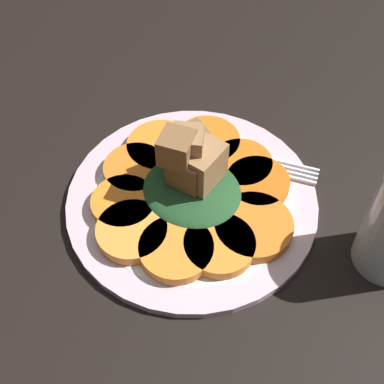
# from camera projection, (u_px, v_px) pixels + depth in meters

# --- Properties ---
(table_slab) EXTENTS (1.20, 1.20, 0.02)m
(table_slab) POSITION_uv_depth(u_px,v_px,m) (192.00, 208.00, 0.62)
(table_slab) COLOR black
(table_slab) RESTS_ON ground
(plate) EXTENTS (0.29, 0.29, 0.01)m
(plate) POSITION_uv_depth(u_px,v_px,m) (192.00, 200.00, 0.61)
(plate) COLOR silver
(plate) RESTS_ON table_slab
(carrot_slice_0) EXTENTS (0.07, 0.07, 0.01)m
(carrot_slice_0) POSITION_uv_depth(u_px,v_px,m) (257.00, 183.00, 0.61)
(carrot_slice_0) COLOR orange
(carrot_slice_0) RESTS_ON plate
(carrot_slice_1) EXTENTS (0.07, 0.07, 0.01)m
(carrot_slice_1) POSITION_uv_depth(u_px,v_px,m) (241.00, 165.00, 0.63)
(carrot_slice_1) COLOR orange
(carrot_slice_1) RESTS_ON plate
(carrot_slice_2) EXTENTS (0.08, 0.08, 0.01)m
(carrot_slice_2) POSITION_uv_depth(u_px,v_px,m) (207.00, 142.00, 0.65)
(carrot_slice_2) COLOR orange
(carrot_slice_2) RESTS_ON plate
(carrot_slice_3) EXTENTS (0.08, 0.08, 0.01)m
(carrot_slice_3) POSITION_uv_depth(u_px,v_px,m) (161.00, 147.00, 0.65)
(carrot_slice_3) COLOR orange
(carrot_slice_3) RESTS_ON plate
(carrot_slice_4) EXTENTS (0.07, 0.07, 0.01)m
(carrot_slice_4) POSITION_uv_depth(u_px,v_px,m) (135.00, 171.00, 0.62)
(carrot_slice_4) COLOR orange
(carrot_slice_4) RESTS_ON plate
(carrot_slice_5) EXTENTS (0.07, 0.07, 0.01)m
(carrot_slice_5) POSITION_uv_depth(u_px,v_px,m) (124.00, 203.00, 0.59)
(carrot_slice_5) COLOR orange
(carrot_slice_5) RESTS_ON plate
(carrot_slice_6) EXTENTS (0.08, 0.08, 0.01)m
(carrot_slice_6) POSITION_uv_depth(u_px,v_px,m) (132.00, 231.00, 0.57)
(carrot_slice_6) COLOR #F99539
(carrot_slice_6) RESTS_ON plate
(carrot_slice_7) EXTENTS (0.08, 0.08, 0.01)m
(carrot_slice_7) POSITION_uv_depth(u_px,v_px,m) (176.00, 249.00, 0.56)
(carrot_slice_7) COLOR orange
(carrot_slice_7) RESTS_ON plate
(carrot_slice_8) EXTENTS (0.08, 0.08, 0.01)m
(carrot_slice_8) POSITION_uv_depth(u_px,v_px,m) (219.00, 245.00, 0.56)
(carrot_slice_8) COLOR orange
(carrot_slice_8) RESTS_ON plate
(carrot_slice_9) EXTENTS (0.09, 0.09, 0.01)m
(carrot_slice_9) POSITION_uv_depth(u_px,v_px,m) (254.00, 226.00, 0.57)
(carrot_slice_9) COLOR orange
(carrot_slice_9) RESTS_ON plate
(center_pile) EXTENTS (0.11, 0.11, 0.09)m
(center_pile) POSITION_uv_depth(u_px,v_px,m) (191.00, 172.00, 0.59)
(center_pile) COLOR #1E4723
(center_pile) RESTS_ON plate
(fork) EXTENTS (0.20, 0.05, 0.00)m
(fork) POSITION_uv_depth(u_px,v_px,m) (241.00, 159.00, 0.64)
(fork) COLOR silver
(fork) RESTS_ON plate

